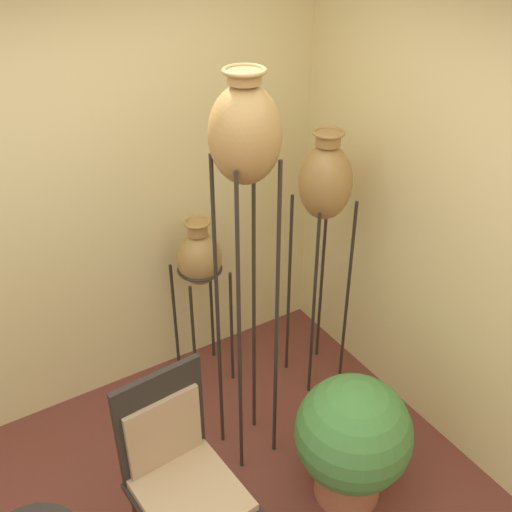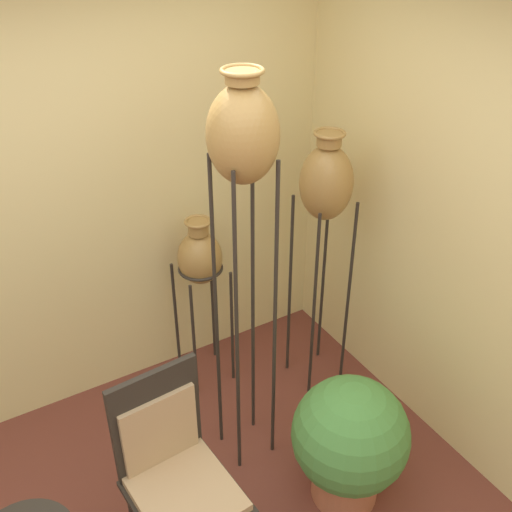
{
  "view_description": "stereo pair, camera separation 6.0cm",
  "coord_description": "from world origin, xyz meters",
  "px_view_note": "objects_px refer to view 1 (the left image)",
  "views": [
    {
      "loc": [
        -0.63,
        -1.37,
        2.85
      ],
      "look_at": [
        0.88,
        1.06,
        1.07
      ],
      "focal_mm": 42.0,
      "sensor_mm": 36.0,
      "label": 1
    },
    {
      "loc": [
        -0.58,
        -1.4,
        2.85
      ],
      "look_at": [
        0.88,
        1.06,
        1.07
      ],
      "focal_mm": 42.0,
      "sensor_mm": 36.0,
      "label": 2
    }
  ],
  "objects_px": {
    "potted_plant": "(352,439)",
    "vase_stand_short": "(199,260)",
    "vase_stand_tall": "(245,147)",
    "vase_stand_medium": "(325,187)",
    "chair": "(179,469)"
  },
  "relations": [
    {
      "from": "vase_stand_medium",
      "to": "potted_plant",
      "type": "bearing_deg",
      "value": -115.51
    },
    {
      "from": "vase_stand_medium",
      "to": "potted_plant",
      "type": "distance_m",
      "value": 1.37
    },
    {
      "from": "vase_stand_short",
      "to": "potted_plant",
      "type": "height_order",
      "value": "vase_stand_short"
    },
    {
      "from": "vase_stand_short",
      "to": "vase_stand_tall",
      "type": "bearing_deg",
      "value": -96.03
    },
    {
      "from": "vase_stand_medium",
      "to": "vase_stand_short",
      "type": "relative_size",
      "value": 1.45
    },
    {
      "from": "vase_stand_tall",
      "to": "vase_stand_medium",
      "type": "bearing_deg",
      "value": 23.3
    },
    {
      "from": "vase_stand_medium",
      "to": "vase_stand_short",
      "type": "distance_m",
      "value": 0.88
    },
    {
      "from": "vase_stand_medium",
      "to": "chair",
      "type": "relative_size",
      "value": 1.62
    },
    {
      "from": "potted_plant",
      "to": "vase_stand_short",
      "type": "bearing_deg",
      "value": 100.04
    },
    {
      "from": "chair",
      "to": "vase_stand_tall",
      "type": "bearing_deg",
      "value": 29.14
    },
    {
      "from": "vase_stand_tall",
      "to": "chair",
      "type": "bearing_deg",
      "value": -146.67
    },
    {
      "from": "vase_stand_medium",
      "to": "vase_stand_short",
      "type": "bearing_deg",
      "value": 149.65
    },
    {
      "from": "potted_plant",
      "to": "chair",
      "type": "bearing_deg",
      "value": 169.28
    },
    {
      "from": "vase_stand_tall",
      "to": "vase_stand_medium",
      "type": "xyz_separation_m",
      "value": [
        0.7,
        0.3,
        -0.49
      ]
    },
    {
      "from": "vase_stand_short",
      "to": "chair",
      "type": "distance_m",
      "value": 1.3
    }
  ]
}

